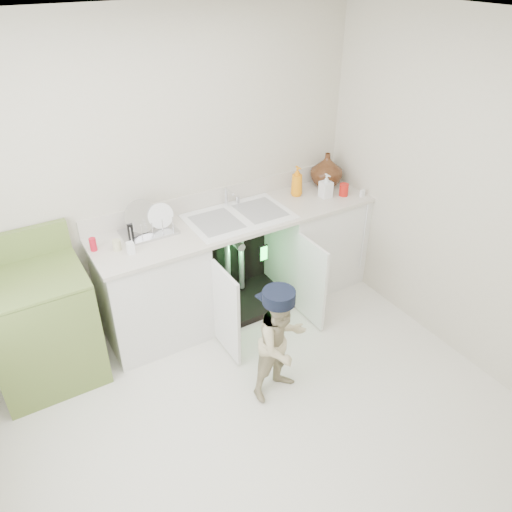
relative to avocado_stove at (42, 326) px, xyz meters
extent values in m
plane|color=beige|center=(1.10, -1.18, -0.46)|extent=(3.50, 3.50, 0.00)
cube|color=beige|center=(1.10, 0.32, 0.79)|extent=(3.50, 2.50, 0.02)
cube|color=beige|center=(1.10, -2.68, 0.79)|extent=(3.50, 2.50, 0.02)
cube|color=beige|center=(2.85, -1.18, 0.79)|extent=(2.50, 3.00, 0.02)
plane|color=white|center=(1.10, -1.18, 2.04)|extent=(3.50, 3.50, 0.00)
cube|color=silver|center=(0.85, 0.02, -0.03)|extent=(0.80, 0.60, 0.86)
cube|color=silver|center=(2.45, 0.02, -0.03)|extent=(0.80, 0.60, 0.86)
cube|color=black|center=(1.65, 0.29, -0.03)|extent=(0.80, 0.06, 0.86)
cube|color=black|center=(1.65, 0.02, -0.43)|extent=(0.80, 0.60, 0.06)
cylinder|color=gray|center=(1.58, 0.12, -0.01)|extent=(0.05, 0.05, 0.70)
cylinder|color=gray|center=(1.72, 0.12, -0.01)|extent=(0.05, 0.05, 0.70)
cylinder|color=gray|center=(1.65, 0.07, 0.16)|extent=(0.07, 0.18, 0.07)
cube|color=silver|center=(1.25, -0.48, -0.06)|extent=(0.03, 0.40, 0.76)
cube|color=silver|center=(2.05, -0.48, -0.06)|extent=(0.02, 0.40, 0.76)
cube|color=beige|center=(1.65, 0.02, 0.43)|extent=(2.44, 0.64, 0.03)
cube|color=beige|center=(1.65, 0.31, 0.52)|extent=(2.44, 0.02, 0.15)
cube|color=white|center=(1.65, 0.02, 0.44)|extent=(0.85, 0.55, 0.02)
cube|color=gray|center=(1.45, 0.02, 0.45)|extent=(0.34, 0.40, 0.01)
cube|color=gray|center=(1.86, 0.02, 0.45)|extent=(0.34, 0.40, 0.01)
cylinder|color=silver|center=(1.65, 0.24, 0.53)|extent=(0.03, 0.03, 0.17)
cylinder|color=silver|center=(1.65, 0.18, 0.61)|extent=(0.02, 0.14, 0.02)
cylinder|color=silver|center=(1.76, 0.24, 0.48)|extent=(0.04, 0.04, 0.06)
cylinder|color=silver|center=(2.78, -0.29, 0.09)|extent=(0.01, 0.01, 0.70)
cube|color=silver|center=(2.78, -0.20, 0.47)|extent=(0.04, 0.02, 0.06)
cube|color=silver|center=(0.92, 0.14, 0.45)|extent=(0.42, 0.28, 0.02)
cylinder|color=silver|center=(0.88, 0.16, 0.53)|extent=(0.26, 0.09, 0.25)
cylinder|color=white|center=(1.03, 0.14, 0.52)|extent=(0.20, 0.05, 0.20)
cylinder|color=silver|center=(0.75, 0.04, 0.52)|extent=(0.01, 0.01, 0.12)
cylinder|color=silver|center=(0.83, 0.04, 0.52)|extent=(0.01, 0.01, 0.12)
cylinder|color=silver|center=(0.92, 0.04, 0.52)|extent=(0.01, 0.01, 0.12)
cylinder|color=silver|center=(1.00, 0.04, 0.52)|extent=(0.01, 0.01, 0.12)
cylinder|color=silver|center=(1.08, 0.04, 0.52)|extent=(0.01, 0.01, 0.12)
imported|color=#4D3216|center=(2.65, 0.16, 0.60)|extent=(0.30, 0.30, 0.31)
imported|color=orange|center=(2.29, 0.12, 0.58)|extent=(0.10, 0.11, 0.27)
imported|color=silver|center=(2.50, -0.04, 0.55)|extent=(0.10, 0.10, 0.21)
cylinder|color=red|center=(2.65, -0.10, 0.50)|extent=(0.08, 0.08, 0.11)
cylinder|color=red|center=(0.48, 0.10, 0.49)|extent=(0.05, 0.05, 0.10)
cylinder|color=#BFBA8C|center=(0.63, 0.02, 0.48)|extent=(0.06, 0.06, 0.08)
cylinder|color=black|center=(0.78, 0.14, 0.50)|extent=(0.04, 0.04, 0.12)
cube|color=white|center=(0.70, -0.08, 0.49)|extent=(0.05, 0.05, 0.09)
cube|color=olive|center=(0.00, -0.01, -0.03)|extent=(0.71, 0.65, 0.86)
cube|color=olive|center=(0.00, -0.01, 0.42)|extent=(0.71, 0.65, 0.02)
cube|color=olive|center=(0.00, 0.28, 0.54)|extent=(0.71, 0.06, 0.23)
cylinder|color=black|center=(-0.18, -0.17, 0.42)|extent=(0.16, 0.16, 0.02)
cylinder|color=silver|center=(-0.18, -0.17, 0.43)|extent=(0.19, 0.19, 0.01)
cylinder|color=black|center=(0.18, -0.17, 0.42)|extent=(0.16, 0.16, 0.02)
cylinder|color=silver|center=(0.18, -0.17, 0.43)|extent=(0.19, 0.19, 0.01)
cylinder|color=black|center=(0.18, 0.15, 0.42)|extent=(0.16, 0.16, 0.02)
cylinder|color=silver|center=(0.18, 0.15, 0.43)|extent=(0.19, 0.19, 0.01)
imported|color=#C3B18C|center=(1.40, -1.03, -0.02)|extent=(0.47, 0.39, 0.88)
cylinder|color=black|center=(1.40, -1.03, 0.39)|extent=(0.25, 0.25, 0.09)
cube|color=black|center=(1.38, -0.93, 0.35)|extent=(0.18, 0.11, 0.01)
cube|color=black|center=(1.68, -0.32, 0.26)|extent=(0.07, 0.01, 0.14)
cube|color=#26F23F|center=(1.68, -0.33, 0.26)|extent=(0.06, 0.00, 0.12)
camera|label=1|loc=(-0.10, -3.19, 2.34)|focal=35.00mm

